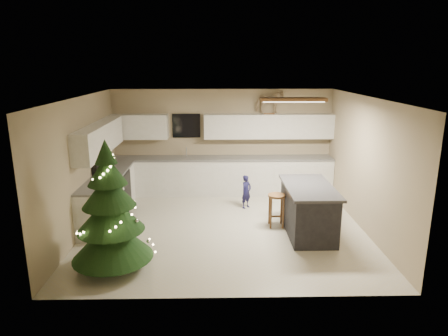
% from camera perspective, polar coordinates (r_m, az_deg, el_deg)
% --- Properties ---
extents(ground_plane, '(5.50, 5.50, 0.00)m').
position_cam_1_polar(ground_plane, '(8.14, 0.05, -8.48)').
color(ground_plane, beige).
extents(room_shell, '(5.52, 5.02, 2.61)m').
position_cam_1_polar(room_shell, '(7.63, 0.23, 3.70)').
color(room_shell, tan).
rests_on(room_shell, ground_plane).
extents(cabinetry, '(5.50, 3.20, 2.00)m').
position_cam_1_polar(cabinetry, '(9.48, -5.68, -0.33)').
color(cabinetry, silver).
rests_on(cabinetry, ground_plane).
extents(island, '(0.90, 1.70, 0.95)m').
position_cam_1_polar(island, '(7.91, 11.91, -5.80)').
color(island, black).
rests_on(island, ground_plane).
extents(bar_stool, '(0.35, 0.35, 0.67)m').
position_cam_1_polar(bar_stool, '(8.10, 7.52, -4.90)').
color(bar_stool, brown).
rests_on(bar_stool, ground_plane).
extents(christmas_tree, '(1.32, 1.28, 2.12)m').
position_cam_1_polar(christmas_tree, '(6.54, -15.91, -6.80)').
color(christmas_tree, '#3F2816').
rests_on(christmas_tree, ground_plane).
extents(toddler, '(0.33, 0.33, 0.77)m').
position_cam_1_polar(toddler, '(9.10, 3.21, -3.40)').
color(toddler, black).
rests_on(toddler, ground_plane).
extents(rocking_horse, '(0.68, 0.34, 0.58)m').
position_cam_1_polar(rocking_horse, '(9.94, 6.52, 9.39)').
color(rocking_horse, brown).
rests_on(rocking_horse, cabinetry).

